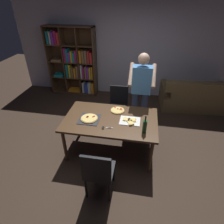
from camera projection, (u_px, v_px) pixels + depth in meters
ground_plane at (111, 149)px, 3.78m from camera, size 12.00×12.00×0.00m
back_wall at (127, 47)px, 5.17m from camera, size 6.40×0.10×2.80m
dining_table at (111, 122)px, 3.41m from camera, size 1.68×1.02×0.75m
chair_near_camera at (98, 171)px, 2.67m from camera, size 0.42×0.42×0.90m
chair_far_side at (118, 103)px, 4.33m from camera, size 0.42×0.42×0.90m
couch at (194, 98)px, 4.98m from camera, size 1.75×0.96×0.85m
bookshelf at (74, 63)px, 5.46m from camera, size 1.40×0.35×1.95m
person_serving_pizza at (141, 90)px, 3.81m from camera, size 0.55×0.54×1.75m
pepperoni_pizza_on_tray at (89, 119)px, 3.35m from camera, size 0.37×0.37×0.04m
pizza_slices_on_towel at (130, 121)px, 3.29m from camera, size 0.36×0.29×0.03m
wine_bottle at (145, 126)px, 2.98m from camera, size 0.07×0.07×0.32m
kitchen_scissors at (105, 128)px, 3.13m from camera, size 0.20×0.09×0.01m
second_pizza_plain at (118, 110)px, 3.59m from camera, size 0.27×0.27×0.03m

